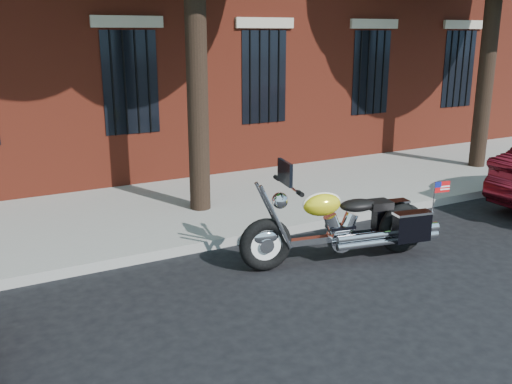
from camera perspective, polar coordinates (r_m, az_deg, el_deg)
ground at (r=7.55m, az=-0.25°, el=-8.99°), size 120.00×120.00×0.00m
curb at (r=8.67m, az=-4.61°, el=-5.17°), size 40.00×0.16×0.15m
sidewalk at (r=10.32m, az=-8.90°, el=-1.87°), size 40.00×3.60×0.15m
motorcycle at (r=8.16m, az=9.07°, el=-3.40°), size 2.91×1.18×1.52m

